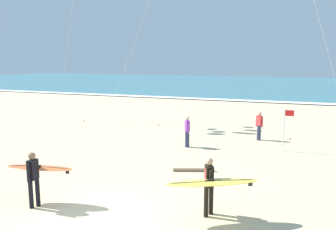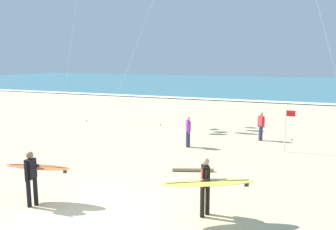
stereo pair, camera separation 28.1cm
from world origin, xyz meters
name	(u,v)px [view 1 (the left image)]	position (x,y,z in m)	size (l,w,h in m)	color
ground_plane	(95,219)	(0.00, 0.00, 0.00)	(160.00, 160.00, 0.00)	beige
ocean_water	(271,84)	(0.00, 59.50, 0.04)	(160.00, 60.00, 0.08)	teal
shoreline_foam	(249,101)	(0.00, 29.80, 0.09)	(160.00, 1.77, 0.01)	white
surfer_lead	(36,172)	(-2.16, 0.18, 1.04)	(2.24, 1.09, 1.71)	black
surfer_trailing	(210,183)	(2.99, 1.20, 1.05)	(2.54, 1.64, 1.71)	black
bystander_red_top	(259,126)	(3.15, 11.49, 0.81)	(0.42, 0.34, 1.59)	#2D334C
bystander_purple_top	(187,131)	(-0.10, 8.57, 0.81)	(0.33, 0.42, 1.59)	#2D334C
lifeguard_flag	(285,126)	(4.58, 9.49, 1.27)	(0.45, 0.05, 2.10)	silver
driftwood_log	(194,170)	(1.37, 4.96, 0.07)	(0.14, 0.14, 1.64)	#846B4C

